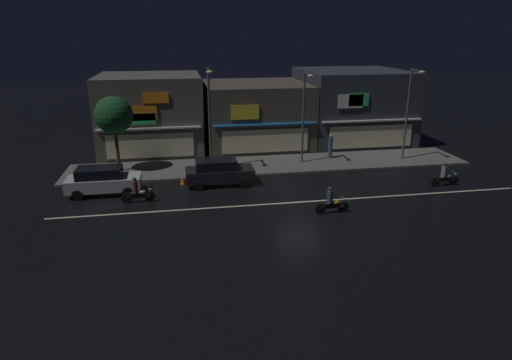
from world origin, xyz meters
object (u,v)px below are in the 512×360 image
motorcycle_lead (445,176)px  motorcycle_following (137,192)px  pedestrian_on_sidewalk (330,147)px  parked_car_near_kerb (219,172)px  streetlamp_east (409,107)px  parked_car_trailing (103,180)px  traffic_cone (183,180)px  motorcycle_opposite_lane (331,202)px  streetlamp_mid (304,110)px  streetlamp_west (209,111)px

motorcycle_lead → motorcycle_following: (-18.91, 0.42, 0.00)m
pedestrian_on_sidewalk → parked_car_near_kerb: (-8.93, -4.36, -0.14)m
parked_car_near_kerb → motorcycle_following: 5.41m
streetlamp_east → motorcycle_following: 20.25m
motorcycle_following → parked_car_trailing: bearing=138.2°
traffic_cone → motorcycle_opposite_lane: bearing=-39.1°
streetlamp_mid → traffic_cone: bearing=-161.6°
parked_car_trailing → motorcycle_opposite_lane: 13.55m
parked_car_near_kerb → streetlamp_west: bearing=94.3°
streetlamp_east → motorcycle_opposite_lane: size_ratio=3.53×
streetlamp_west → parked_car_trailing: size_ratio=1.61×
parked_car_trailing → traffic_cone: bearing=12.0°
streetlamp_west → pedestrian_on_sidewalk: (9.16, 1.24, -3.23)m
streetlamp_mid → parked_car_trailing: (-13.52, -3.94, -3.17)m
parked_car_trailing → motorcycle_opposite_lane: bearing=-23.0°
motorcycle_opposite_lane → traffic_cone: size_ratio=3.45×
pedestrian_on_sidewalk → motorcycle_lead: (5.10, -7.10, -0.38)m
motorcycle_opposite_lane → pedestrian_on_sidewalk: bearing=-100.9°
pedestrian_on_sidewalk → motorcycle_opposite_lane: pedestrian_on_sidewalk is taller
streetlamp_west → parked_car_trailing: streetlamp_west is taller
parked_car_near_kerb → motorcycle_lead: 14.29m
traffic_cone → parked_car_near_kerb: bearing=-13.0°
parked_car_trailing → motorcycle_opposite_lane: (12.47, -5.29, -0.24)m
streetlamp_mid → pedestrian_on_sidewalk: (2.41, 0.90, -3.03)m
parked_car_near_kerb → motorcycle_opposite_lane: 7.96m
streetlamp_mid → traffic_cone: streetlamp_mid is taller
pedestrian_on_sidewalk → motorcycle_following: 15.34m
parked_car_near_kerb → traffic_cone: 2.41m
motorcycle_lead → parked_car_trailing: bearing=176.9°
motorcycle_lead → streetlamp_mid: bearing=143.5°
streetlamp_mid → pedestrian_on_sidewalk: streetlamp_mid is taller
streetlamp_east → traffic_cone: bearing=-171.4°
streetlamp_east → motorcycle_following: (-19.21, -5.34, -3.49)m
pedestrian_on_sidewalk → parked_car_near_kerb: bearing=111.1°
streetlamp_mid → motorcycle_following: size_ratio=3.45×
streetlamp_west → traffic_cone: streetlamp_west is taller
streetlamp_west → motorcycle_opposite_lane: (5.71, -8.90, -3.61)m
streetlamp_east → parked_car_trailing: streetlamp_east is taller
streetlamp_mid → pedestrian_on_sidewalk: size_ratio=3.52×
streetlamp_east → parked_car_near_kerb: size_ratio=1.56×
streetlamp_east → motorcycle_lead: streetlamp_east is taller
streetlamp_east → pedestrian_on_sidewalk: 6.38m
streetlamp_west → pedestrian_on_sidewalk: bearing=7.7°
parked_car_near_kerb → traffic_cone: parked_car_near_kerb is taller
motorcycle_following → pedestrian_on_sidewalk: bearing=24.9°
streetlamp_east → motorcycle_opposite_lane: (-8.86, -8.80, -3.49)m
parked_car_near_kerb → streetlamp_east: bearing=11.9°
streetlamp_west → streetlamp_east: (14.56, -0.10, -0.11)m
traffic_cone → parked_car_trailing: bearing=-168.0°
streetlamp_west → traffic_cone: 5.16m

